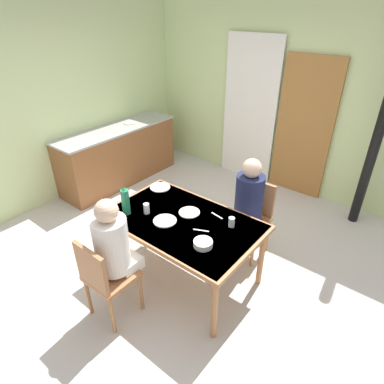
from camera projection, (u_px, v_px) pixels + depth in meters
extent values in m
plane|color=beige|center=(176.00, 252.00, 3.86)|extent=(6.13, 6.13, 0.00)
cube|color=#C2D793|center=(279.00, 101.00, 4.79)|extent=(4.71, 0.10, 2.63)
cube|color=#C0D495|center=(86.00, 100.00, 4.81)|extent=(0.10, 3.54, 2.63)
cube|color=#9E6831|center=(304.00, 129.00, 4.64)|extent=(0.80, 0.05, 2.00)
cylinder|color=black|center=(381.00, 127.00, 3.77)|extent=(0.12, 0.12, 2.63)
cube|color=white|center=(249.00, 111.00, 5.05)|extent=(0.90, 0.03, 2.21)
cube|color=brown|center=(118.00, 156.00, 5.22)|extent=(0.60, 1.98, 0.87)
cube|color=#9E9E99|center=(115.00, 129.00, 5.00)|extent=(0.61, 2.02, 0.03)
cylinder|color=#B7B7BC|center=(130.00, 123.00, 5.19)|extent=(0.21, 0.21, 0.01)
cube|color=#A06940|center=(182.00, 222.00, 3.18)|extent=(1.52, 0.96, 0.04)
cube|color=beige|center=(182.00, 220.00, 3.17)|extent=(1.46, 0.92, 0.00)
cylinder|color=#A06940|center=(109.00, 243.00, 3.46)|extent=(0.06, 0.06, 0.69)
cylinder|color=#A06940|center=(215.00, 309.00, 2.71)|extent=(0.06, 0.06, 0.69)
cylinder|color=#A06940|center=(162.00, 210.00, 4.01)|extent=(0.06, 0.06, 0.69)
cylinder|color=#A06940|center=(261.00, 258.00, 3.26)|extent=(0.06, 0.06, 0.69)
cube|color=#A06940|center=(112.00, 276.00, 2.90)|extent=(0.40, 0.40, 0.04)
cube|color=#A06940|center=(91.00, 270.00, 2.67)|extent=(0.38, 0.04, 0.42)
cylinder|color=#A06940|center=(117.00, 276.00, 3.23)|extent=(0.04, 0.04, 0.41)
cylinder|color=#A06940|center=(141.00, 293.00, 3.05)|extent=(0.04, 0.04, 0.41)
cylinder|color=#A06940|center=(89.00, 297.00, 3.00)|extent=(0.04, 0.04, 0.41)
cylinder|color=#A06940|center=(112.00, 316.00, 2.82)|extent=(0.04, 0.04, 0.41)
cube|color=#A06940|center=(249.00, 220.00, 3.64)|extent=(0.40, 0.40, 0.04)
cube|color=#A06940|center=(258.00, 198.00, 3.66)|extent=(0.38, 0.04, 0.42)
cylinder|color=#A06940|center=(253.00, 251.00, 3.56)|extent=(0.04, 0.04, 0.41)
cylinder|color=#A06940|center=(227.00, 239.00, 3.74)|extent=(0.04, 0.04, 0.41)
cylinder|color=#A06940|center=(267.00, 236.00, 3.79)|extent=(0.04, 0.04, 0.41)
cylinder|color=#A06940|center=(242.00, 225.00, 3.97)|extent=(0.04, 0.04, 0.41)
cube|color=white|center=(125.00, 261.00, 2.98)|extent=(0.30, 0.22, 0.12)
cylinder|color=silver|center=(112.00, 245.00, 2.77)|extent=(0.30, 0.30, 0.52)
sphere|color=beige|center=(106.00, 211.00, 2.60)|extent=(0.20, 0.20, 0.20)
cube|color=#242C45|center=(242.00, 223.00, 3.50)|extent=(0.30, 0.22, 0.12)
cylinder|color=#1E2347|center=(249.00, 198.00, 3.44)|extent=(0.30, 0.30, 0.52)
sphere|color=beige|center=(252.00, 168.00, 3.27)|extent=(0.20, 0.20, 0.20)
cylinder|color=#207C52|center=(126.00, 202.00, 3.20)|extent=(0.08, 0.08, 0.27)
cone|color=#207F4B|center=(124.00, 189.00, 3.13)|extent=(0.06, 0.06, 0.04)
cylinder|color=silver|center=(203.00, 244.00, 2.82)|extent=(0.17, 0.17, 0.05)
cylinder|color=white|center=(189.00, 212.00, 3.27)|extent=(0.21, 0.21, 0.01)
cylinder|color=white|center=(160.00, 187.00, 3.72)|extent=(0.23, 0.23, 0.01)
cylinder|color=white|center=(165.00, 221.00, 3.15)|extent=(0.23, 0.23, 0.01)
cylinder|color=silver|center=(146.00, 208.00, 3.25)|extent=(0.06, 0.06, 0.11)
cylinder|color=silver|center=(232.00, 222.00, 3.06)|extent=(0.06, 0.06, 0.10)
cube|color=silver|center=(201.00, 230.00, 3.02)|extent=(0.14, 0.08, 0.00)
cube|color=silver|center=(217.00, 216.00, 3.23)|extent=(0.15, 0.04, 0.00)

